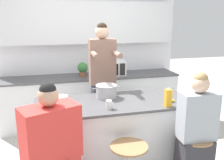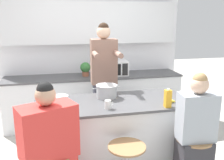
# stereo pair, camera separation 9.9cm
# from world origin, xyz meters

# --- Properties ---
(wall_back) EXTENTS (3.43, 0.22, 2.70)m
(wall_back) POSITION_xyz_m (0.00, 1.86, 1.54)
(wall_back) COLOR white
(wall_back) RESTS_ON ground_plane
(back_counter) EXTENTS (3.18, 0.62, 0.89)m
(back_counter) POSITION_xyz_m (0.00, 1.57, 0.45)
(back_counter) COLOR silver
(back_counter) RESTS_ON ground_plane
(kitchen_island) EXTENTS (1.88, 0.80, 0.92)m
(kitchen_island) POSITION_xyz_m (0.00, 0.00, 0.46)
(kitchen_island) COLOR black
(kitchen_island) RESTS_ON ground_plane
(person_cooking) EXTENTS (0.39, 0.59, 1.84)m
(person_cooking) POSITION_xyz_m (0.02, 0.73, 0.93)
(person_cooking) COLOR #383842
(person_cooking) RESTS_ON ground_plane
(person_wrapped_blanket) EXTENTS (0.57, 0.46, 1.37)m
(person_wrapped_blanket) POSITION_xyz_m (-0.76, -0.64, 0.64)
(person_wrapped_blanket) COLOR red
(person_wrapped_blanket) RESTS_ON ground_plane
(person_seated_near) EXTENTS (0.39, 0.29, 1.38)m
(person_seated_near) POSITION_xyz_m (0.74, -0.64, 0.63)
(person_seated_near) COLOR #333338
(person_seated_near) RESTS_ON ground_plane
(cooking_pot) EXTENTS (0.36, 0.27, 0.16)m
(cooking_pot) POSITION_xyz_m (-0.05, 0.18, 1.00)
(cooking_pot) COLOR #B7BABC
(cooking_pot) RESTS_ON kitchen_island
(fruit_bowl) EXTENTS (0.19, 0.19, 0.07)m
(fruit_bowl) POSITION_xyz_m (-0.62, 0.16, 0.95)
(fruit_bowl) COLOR white
(fruit_bowl) RESTS_ON kitchen_island
(coffee_cup_near) EXTENTS (0.10, 0.07, 0.10)m
(coffee_cup_near) POSITION_xyz_m (-0.11, -0.23, 0.97)
(coffee_cup_near) COLOR white
(coffee_cup_near) RESTS_ON kitchen_island
(banana_bunch) EXTENTS (0.16, 0.12, 0.05)m
(banana_bunch) POSITION_xyz_m (0.64, -0.18, 0.94)
(banana_bunch) COLOR yellow
(banana_bunch) RESTS_ON kitchen_island
(juice_carton) EXTENTS (0.07, 0.07, 0.22)m
(juice_carton) POSITION_xyz_m (0.56, -0.32, 1.02)
(juice_carton) COLOR gold
(juice_carton) RESTS_ON kitchen_island
(microwave) EXTENTS (0.55, 0.35, 0.27)m
(microwave) POSITION_xyz_m (0.32, 1.53, 1.03)
(microwave) COLOR white
(microwave) RESTS_ON back_counter
(potted_plant) EXTENTS (0.18, 0.18, 0.25)m
(potted_plant) POSITION_xyz_m (-0.16, 1.57, 1.03)
(potted_plant) COLOR #93563D
(potted_plant) RESTS_ON back_counter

